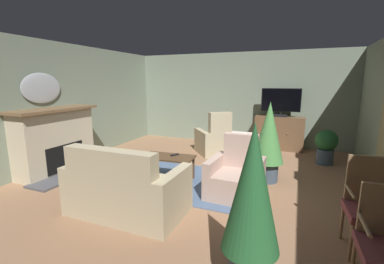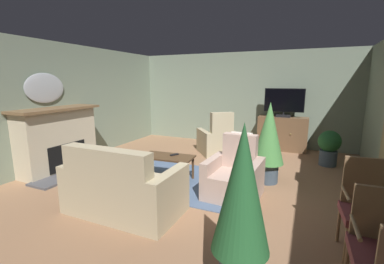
% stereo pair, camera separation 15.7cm
% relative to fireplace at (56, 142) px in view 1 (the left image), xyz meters
% --- Properties ---
extents(ground_plane, '(6.73, 7.34, 0.04)m').
position_rel_fireplace_xyz_m(ground_plane, '(2.79, 0.48, -0.64)').
color(ground_plane, '#936B4C').
extents(wall_back, '(6.73, 0.10, 2.62)m').
position_rel_fireplace_xyz_m(wall_back, '(2.79, 3.90, 0.69)').
color(wall_back, gray).
rests_on(wall_back, ground_plane).
extents(wall_left, '(0.10, 7.34, 2.62)m').
position_rel_fireplace_xyz_m(wall_left, '(-0.32, 0.48, 0.69)').
color(wall_left, gray).
rests_on(wall_left, ground_plane).
extents(rug_central, '(2.36, 1.77, 0.01)m').
position_rel_fireplace_xyz_m(rug_central, '(2.58, 0.47, -0.61)').
color(rug_central, slate).
rests_on(rug_central, ground_plane).
extents(fireplace, '(0.96, 1.76, 1.29)m').
position_rel_fireplace_xyz_m(fireplace, '(0.00, 0.00, 0.00)').
color(fireplace, '#4C4C51').
rests_on(fireplace, ground_plane).
extents(wall_mirror_oval, '(0.06, 0.87, 0.60)m').
position_rel_fireplace_xyz_m(wall_mirror_oval, '(-0.24, 0.00, 1.05)').
color(wall_mirror_oval, '#B2B7BF').
extents(tv_cabinet, '(1.25, 0.45, 0.89)m').
position_rel_fireplace_xyz_m(tv_cabinet, '(4.01, 3.55, -0.20)').
color(tv_cabinet, '#4A3523').
rests_on(tv_cabinet, ground_plane).
extents(television, '(0.98, 0.20, 0.74)m').
position_rel_fireplace_xyz_m(television, '(4.01, 3.49, 0.66)').
color(television, black).
rests_on(television, tv_cabinet).
extents(coffee_table, '(0.99, 0.55, 0.46)m').
position_rel_fireplace_xyz_m(coffee_table, '(2.30, 0.41, -0.22)').
color(coffee_table, '#4C331E').
rests_on(coffee_table, ground_plane).
extents(tv_remote, '(0.12, 0.17, 0.02)m').
position_rel_fireplace_xyz_m(tv_remote, '(2.39, 0.51, -0.15)').
color(tv_remote, black).
rests_on(tv_remote, coffee_table).
extents(sofa_floral, '(1.58, 0.87, 0.99)m').
position_rel_fireplace_xyz_m(sofa_floral, '(2.34, -0.93, -0.28)').
color(sofa_floral, tan).
rests_on(sofa_floral, ground_plane).
extents(armchair_by_fireplace, '(0.85, 0.85, 0.98)m').
position_rel_fireplace_xyz_m(armchair_by_fireplace, '(3.60, 0.25, -0.31)').
color(armchair_by_fireplace, '#BC9E8E').
rests_on(armchair_by_fireplace, ground_plane).
extents(armchair_angled_to_table, '(1.18, 1.20, 1.09)m').
position_rel_fireplace_xyz_m(armchair_angled_to_table, '(2.56, 2.48, -0.29)').
color(armchair_angled_to_table, tan).
rests_on(armchair_angled_to_table, ground_plane).
extents(side_chair_far_end, '(0.48, 0.50, 1.01)m').
position_rel_fireplace_xyz_m(side_chair_far_end, '(5.21, -0.58, -0.09)').
color(side_chair_far_end, brown).
rests_on(side_chair_far_end, ground_plane).
extents(potted_plant_small_fern_corner, '(0.52, 0.52, 1.48)m').
position_rel_fireplace_xyz_m(potted_plant_small_fern_corner, '(4.13, -1.54, 0.19)').
color(potted_plant_small_fern_corner, '#3D4C5B').
rests_on(potted_plant_small_fern_corner, ground_plane).
extents(potted_plant_on_hearth_side, '(0.56, 0.56, 1.46)m').
position_rel_fireplace_xyz_m(potted_plant_on_hearth_side, '(3.99, 1.07, 0.18)').
color(potted_plant_on_hearth_side, '#3D4C5B').
rests_on(potted_plant_on_hearth_side, ground_plane).
extents(potted_plant_tall_palm_by_window, '(0.46, 0.46, 0.77)m').
position_rel_fireplace_xyz_m(potted_plant_tall_palm_by_window, '(5.07, 2.58, -0.19)').
color(potted_plant_tall_palm_by_window, '#3D4C5B').
rests_on(potted_plant_tall_palm_by_window, ground_plane).
extents(cat, '(0.40, 0.59, 0.21)m').
position_rel_fireplace_xyz_m(cat, '(1.17, -0.43, -0.52)').
color(cat, '#937A5B').
rests_on(cat, ground_plane).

